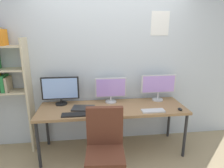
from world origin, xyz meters
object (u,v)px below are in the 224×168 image
Objects in this scene: monitor_left at (60,90)px; coffee_mug at (93,112)px; keyboard_left at (74,115)px; monitor_center at (111,89)px; office_chair at (105,157)px; laptop_closed at (83,108)px; computer_mouse at (180,109)px; desk at (112,110)px; monitor_right at (158,86)px; keyboard_right at (153,111)px.

coffee_mug is at bearing -44.19° from monitor_left.
monitor_left reaches higher than keyboard_left.
office_chair is at bearing -100.64° from monitor_center.
monitor_center is 1.50× the size of keyboard_left.
coffee_mug reaches higher than laptop_closed.
coffee_mug reaches higher than computer_mouse.
monitor_left is at bearing 164.83° from desk.
monitor_center is 0.74m from keyboard_left.
laptop_closed is at bearing -177.49° from desk.
laptop_closed is at bearing -152.11° from monitor_center.
monitor_right is 1.80× the size of laptop_closed.
desk is 0.61m from keyboard_right.
monitor_right is 1.75× the size of keyboard_right.
keyboard_left is 3.45× the size of computer_mouse.
keyboard_right reaches higher than desk.
monitor_center reaches higher than coffee_mug.
monitor_right reaches higher than office_chair.
laptop_closed reaches higher than desk.
computer_mouse is at bearing -68.12° from monitor_right.
keyboard_right is at bearing 33.75° from office_chair.
keyboard_right is (0.56, -0.44, -0.21)m from monitor_center.
monitor_right is at bearing 15.17° from desk.
monitor_center is (0.78, -0.00, -0.02)m from monitor_left.
keyboard_left is 1.52m from computer_mouse.
office_chair is at bearing -103.67° from desk.
keyboard_right is at bearing 179.16° from computer_mouse.
monitor_left is 1.71× the size of keyboard_left.
desk is 22.98× the size of computer_mouse.
coffee_mug is (0.14, -0.24, 0.03)m from laptop_closed.
keyboard_left is at bearing 173.78° from coffee_mug.
laptop_closed is at bearing 171.20° from computer_mouse.
monitor_right is at bearing 20.40° from laptop_closed.
monitor_center is 0.58m from coffee_mug.
desk is 0.34m from monitor_center.
coffee_mug is (-0.86, -0.03, 0.04)m from keyboard_right.
office_chair is 3.09× the size of laptop_closed.
computer_mouse is 1.26m from coffee_mug.
monitor_center reaches higher than keyboard_left.
coffee_mug is at bearing -122.42° from monitor_center.
office_chair is 1.29m from computer_mouse.
laptop_closed is at bearing -33.80° from monitor_left.
office_chair is 1.10m from monitor_center.
monitor_right is at bearing 111.88° from computer_mouse.
office_chair is 2.99× the size of keyboard_left.
office_chair is at bearing -135.76° from monitor_right.
monitor_center is 0.78m from monitor_right.
monitor_left reaches higher than monitor_right.
monitor_center is at bearing 57.58° from coffee_mug.
computer_mouse is at bearing -13.76° from desk.
office_chair is at bearing -59.89° from laptop_closed.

